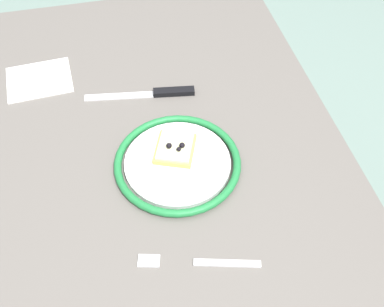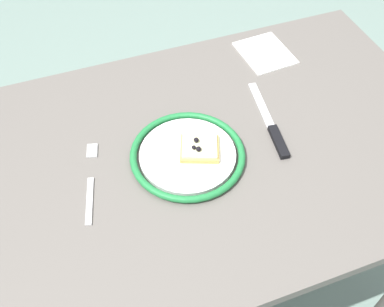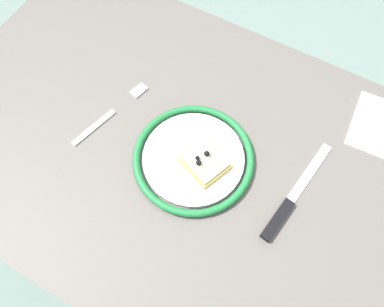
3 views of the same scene
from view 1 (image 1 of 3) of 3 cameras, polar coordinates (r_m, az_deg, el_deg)
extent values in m
plane|color=slate|center=(1.53, -1.61, -18.81)|extent=(6.00, 6.00, 0.00)
cube|color=#5B5651|center=(0.87, -2.68, -1.58)|extent=(1.18, 0.70, 0.03)
cylinder|color=#4C4742|center=(1.55, 4.75, 6.90)|extent=(0.05, 0.05, 0.73)
cylinder|color=#4C4742|center=(1.52, -16.90, 3.28)|extent=(0.05, 0.05, 0.73)
cylinder|color=white|center=(0.85, -1.86, -1.25)|extent=(0.20, 0.20, 0.01)
torus|color=#1E7238|center=(0.85, -1.86, -1.12)|extent=(0.24, 0.24, 0.01)
cube|color=tan|center=(0.86, -2.17, 0.59)|extent=(0.10, 0.10, 0.01)
cube|color=beige|center=(0.85, -2.18, 0.93)|extent=(0.09, 0.09, 0.01)
sphere|color=black|center=(0.84, -1.27, 1.07)|extent=(0.01, 0.01, 0.01)
sphere|color=black|center=(0.84, -2.65, 1.06)|extent=(0.01, 0.01, 0.01)
sphere|color=black|center=(0.84, -1.68, 0.48)|extent=(0.01, 0.01, 0.01)
cube|color=silver|center=(1.00, -9.28, 7.23)|extent=(0.04, 0.15, 0.00)
cube|color=black|center=(0.99, -2.33, 7.88)|extent=(0.03, 0.09, 0.01)
cube|color=silver|center=(0.75, 4.51, -13.79)|extent=(0.04, 0.11, 0.00)
cube|color=silver|center=(0.75, -5.53, -13.48)|extent=(0.03, 0.04, 0.00)
cube|color=white|center=(1.08, -18.91, 8.90)|extent=(0.13, 0.15, 0.00)
camera|label=2|loc=(0.73, 67.75, 32.26)|focal=42.68mm
camera|label=3|loc=(0.75, 23.50, 48.62)|focal=34.70mm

